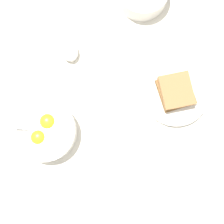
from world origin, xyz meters
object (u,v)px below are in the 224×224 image
at_px(toast_sandwich, 176,91).
at_px(soup_spoon, 68,48).
at_px(egg_bowl, 46,131).
at_px(toast_plate, 175,94).

xyz_separation_m(toast_sandwich, soup_spoon, (0.26, -0.24, -0.02)).
distance_m(egg_bowl, soup_spoon, 0.26).
bearing_deg(soup_spoon, egg_bowl, 58.59).
xyz_separation_m(egg_bowl, toast_sandwich, (-0.40, 0.01, 0.01)).
relative_size(toast_plate, soup_spoon, 1.36).
distance_m(egg_bowl, toast_sandwich, 0.40).
height_order(toast_sandwich, soup_spoon, toast_sandwich).
bearing_deg(egg_bowl, toast_sandwich, 177.84).
height_order(egg_bowl, toast_plate, egg_bowl).
bearing_deg(toast_sandwich, egg_bowl, -2.16).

